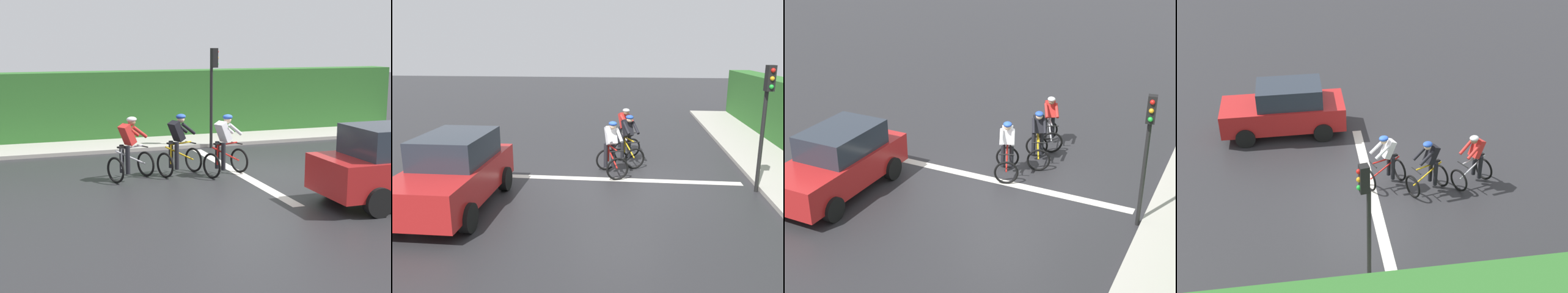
{
  "view_description": "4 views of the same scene",
  "coord_description": "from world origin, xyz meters",
  "views": [
    {
      "loc": [
        -14.32,
        6.37,
        3.63
      ],
      "look_at": [
        -0.5,
        1.7,
        0.9
      ],
      "focal_mm": 52.94,
      "sensor_mm": 36.0,
      "label": 1
    },
    {
      "loc": [
        0.28,
        -10.74,
        3.78
      ],
      "look_at": [
        -0.95,
        0.82,
        0.85
      ],
      "focal_mm": 36.53,
      "sensor_mm": 36.0,
      "label": 2
    },
    {
      "loc": [
        5.63,
        -12.74,
        7.38
      ],
      "look_at": [
        -0.77,
        0.16,
        1.03
      ],
      "focal_mm": 52.86,
      "sensor_mm": 36.0,
      "label": 3
    },
    {
      "loc": [
        12.79,
        -1.55,
        9.39
      ],
      "look_at": [
        -0.42,
        0.41,
        1.22
      ],
      "focal_mm": 50.15,
      "sensor_mm": 36.0,
      "label": 4
    }
  ],
  "objects": [
    {
      "name": "cyclist_lead",
      "position": [
        0.12,
        3.3,
        0.8
      ],
      "size": [
        1.1,
        1.27,
        1.66
      ],
      "color": "black",
      "rests_on": "ground"
    },
    {
      "name": "cyclist_mid",
      "position": [
        -0.23,
        0.78,
        0.8
      ],
      "size": [
        1.03,
        1.26,
        1.66
      ],
      "color": "black",
      "rests_on": "ground"
    },
    {
      "name": "ground_plane",
      "position": [
        0.0,
        0.0,
        0.0
      ],
      "size": [
        80.0,
        80.0,
        0.0
      ],
      "primitive_type": "plane",
      "color": "#28282B"
    },
    {
      "name": "sidewalk_kerb",
      "position": [
        5.2,
        2.0,
        0.06
      ],
      "size": [
        2.8,
        21.85,
        0.12
      ],
      "primitive_type": "cube",
      "color": "#ADA89E",
      "rests_on": "ground"
    },
    {
      "name": "cyclist_second",
      "position": [
        0.25,
        1.93,
        0.8
      ],
      "size": [
        1.06,
        1.26,
        1.66
      ],
      "color": "black",
      "rests_on": "ground"
    },
    {
      "name": "road_marking_stop_line",
      "position": [
        0.0,
        0.31,
        0.0
      ],
      "size": [
        7.0,
        0.3,
        0.01
      ],
      "primitive_type": "cube",
      "color": "silver",
      "rests_on": "ground"
    },
    {
      "name": "car_red",
      "position": [
        -3.84,
        -2.07,
        0.87
      ],
      "size": [
        1.9,
        4.11,
        1.76
      ],
      "color": "#B21E1E",
      "rests_on": "ground"
    },
    {
      "name": "traffic_light_near_crossing",
      "position": [
        3.71,
        -0.34,
        2.22
      ],
      "size": [
        0.23,
        0.31,
        3.34
      ],
      "color": "black",
      "rests_on": "ground"
    }
  ]
}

